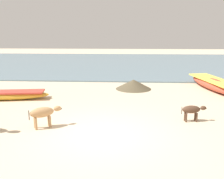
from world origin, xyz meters
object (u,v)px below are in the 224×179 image
(fishing_boat_4, at_px, (215,84))
(calf_near_tan, at_px, (43,113))
(calf_far_dark, at_px, (192,110))
(fishing_boat_0, at_px, (6,95))

(fishing_boat_4, xyz_separation_m, calf_near_tan, (-7.56, -5.98, 0.20))
(calf_far_dark, bearing_deg, fishing_boat_0, 156.16)
(fishing_boat_4, relative_size, calf_near_tan, 4.92)
(fishing_boat_0, xyz_separation_m, calf_far_dark, (7.93, -2.49, 0.20))
(fishing_boat_4, xyz_separation_m, calf_far_dark, (-2.53, -5.11, 0.11))
(fishing_boat_4, bearing_deg, calf_near_tan, -61.92)
(fishing_boat_0, distance_m, calf_far_dark, 8.31)
(fishing_boat_4, height_order, calf_far_dark, fishing_boat_4)
(fishing_boat_4, bearing_deg, fishing_boat_0, -86.24)
(calf_far_dark, bearing_deg, fishing_boat_4, 57.28)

